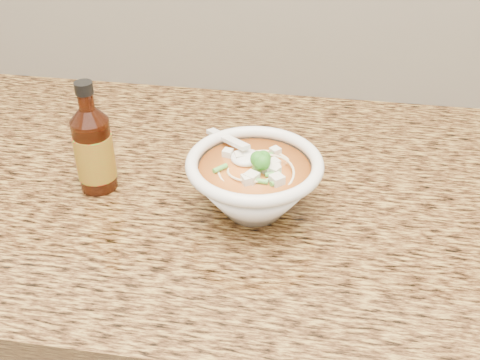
# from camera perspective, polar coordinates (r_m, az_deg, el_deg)

# --- Properties ---
(counter_slab) EXTENTS (4.00, 0.68, 0.04)m
(counter_slab) POSITION_cam_1_polar(r_m,az_deg,el_deg) (0.92, 1.92, -1.46)
(counter_slab) COLOR olive
(counter_slab) RESTS_ON cabinet
(soup_bowl) EXTENTS (0.19, 0.19, 0.10)m
(soup_bowl) POSITION_cam_1_polar(r_m,az_deg,el_deg) (0.83, 1.35, -0.36)
(soup_bowl) COLOR white
(soup_bowl) RESTS_ON counter_slab
(hot_sauce_bottle) EXTENTS (0.07, 0.07, 0.17)m
(hot_sauce_bottle) POSITION_cam_1_polar(r_m,az_deg,el_deg) (0.89, -13.69, 2.81)
(hot_sauce_bottle) COLOR #3E1508
(hot_sauce_bottle) RESTS_ON counter_slab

